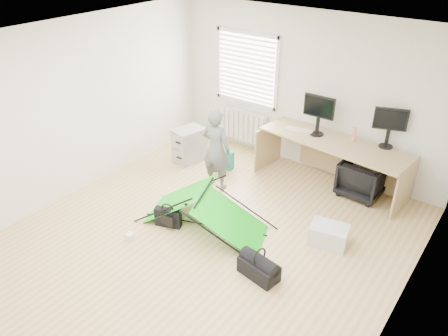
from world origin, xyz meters
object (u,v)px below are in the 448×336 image
Objects in this scene: person at (216,149)px; kite at (205,209)px; thermos at (354,135)px; storage_crate at (329,235)px; laptop_bag at (168,218)px; monitor_right at (388,133)px; duffel_bag at (259,269)px; monitor_left at (318,121)px; desk at (331,164)px; filing_cabinet at (189,145)px; office_chair at (362,178)px.

kite is at bearing 113.56° from person.
thermos is 0.46× the size of storage_crate.
person reaches higher than laptop_bag.
duffel_bag is at bearing -119.84° from monitor_right.
duffel_bag is at bearing -90.44° from thermos.
monitor_left is at bearing 111.58° from duffel_bag.
desk is 6.31× the size of laptop_bag.
laptop_bag reaches higher than duffel_bag.
kite is at bearing 16.78° from laptop_bag.
filing_cabinet is 0.33× the size of kite.
laptop_bag is (-1.05, -2.48, -0.92)m from monitor_left.
monitor_right is (1.06, 0.22, -0.01)m from monitor_left.
person is 2.22m from storage_crate.
laptop_bag is (-0.42, -0.32, -0.14)m from kite.
person is 2.69× the size of duffel_bag.
laptop_bag is at bearing -147.69° from monitor_right.
storage_crate is 0.97× the size of duffel_bag.
monitor_left is 1.05× the size of monitor_right.
filing_cabinet is at bearing 166.96° from storage_crate.
monitor_left is at bearing 0.92° from office_chair.
laptop_bag is at bearing -113.88° from desk.
desk is at bearing 7.36° from office_chair.
kite is 1.27m from duffel_bag.
storage_crate is 1.31× the size of laptop_bag.
duffel_bag is at bearing -21.13° from filing_cabinet.
person is at bearing 172.58° from storage_crate.
monitor_right reaches higher than laptop_bag.
desk is at bearing -11.61° from monitor_left.
laptop_bag is (0.11, -1.29, -0.55)m from person.
laptop_bag is (-2.11, -2.70, -0.91)m from monitor_right.
monitor_right is at bearing -152.55° from person.
thermos reaches higher than office_chair.
kite is at bearing 169.96° from duffel_bag.
thermos is at bearing 173.05° from monitor_right.
kite is 3.72× the size of storage_crate.
kite is (1.49, -1.41, -0.02)m from filing_cabinet.
duffel_bag is (1.19, -0.42, -0.18)m from kite.
monitor_left is 0.28× the size of kite.
monitor_left is 2.85m from laptop_bag.
duffel_bag is at bearing -110.73° from storage_crate.
storage_crate is at bearing -75.84° from thermos.
desk is at bearing 114.60° from storage_crate.
monitor_right is (0.72, 0.29, 0.65)m from desk.
filing_cabinet is 3.18m from storage_crate.
desk is at bearing -143.66° from thermos.
desk reaches higher than kite.
thermos reaches higher than laptop_bag.
filing_cabinet is 2.70× the size of thermos.
monitor_right is at bearing 27.65° from desk.
person reaches higher than storage_crate.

